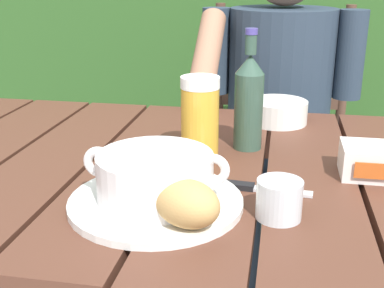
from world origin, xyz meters
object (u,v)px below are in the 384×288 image
at_px(beer_glass, 200,118).
at_px(diner_bowl, 278,112).
at_px(bread_roll, 187,203).
at_px(butter_tub, 375,162).
at_px(person_eating, 277,107).
at_px(serving_plate, 156,202).
at_px(water_glass_small, 279,199).
at_px(table_knife, 252,188).
at_px(soup_bowl, 155,176).
at_px(chair_near_diner, 276,154).
at_px(beer_bottle, 249,100).

relative_size(beer_glass, diner_bowl, 1.15).
relative_size(bread_roll, butter_tub, 1.05).
height_order(person_eating, serving_plate, person_eating).
xyz_separation_m(water_glass_small, diner_bowl, (-0.01, 0.49, -0.00)).
height_order(serving_plate, butter_tub, butter_tub).
xyz_separation_m(serving_plate, table_knife, (0.14, 0.09, -0.00)).
xyz_separation_m(soup_bowl, butter_tub, (0.35, 0.18, -0.02)).
relative_size(soup_bowl, table_knife, 1.39).
relative_size(person_eating, serving_plate, 4.47).
distance_m(water_glass_small, diner_bowl, 0.49).
bearing_deg(person_eating, beer_glass, -103.19).
bearing_deg(soup_bowl, water_glass_small, -1.94).
xyz_separation_m(chair_near_diner, serving_plate, (-0.18, -1.03, 0.29)).
bearing_deg(beer_bottle, butter_tub, -25.96).
height_order(chair_near_diner, bread_roll, chair_near_diner).
relative_size(chair_near_diner, bread_roll, 8.15).
height_order(chair_near_diner, beer_bottle, beer_bottle).
distance_m(soup_bowl, table_knife, 0.17).
xyz_separation_m(beer_glass, water_glass_small, (0.16, -0.23, -0.05)).
height_order(bread_roll, butter_tub, bread_roll).
bearing_deg(person_eating, soup_bowl, -102.00).
bearing_deg(butter_tub, water_glass_small, -131.47).
xyz_separation_m(soup_bowl, bread_roll, (0.06, -0.07, -0.01)).
xyz_separation_m(bread_roll, butter_tub, (0.29, 0.25, -0.02)).
height_order(beer_glass, water_glass_small, beer_glass).
height_order(beer_bottle, diner_bowl, beer_bottle).
relative_size(soup_bowl, beer_bottle, 0.94).
xyz_separation_m(person_eating, beer_glass, (-0.14, -0.61, 0.13)).
relative_size(serving_plate, beer_bottle, 1.12).
xyz_separation_m(chair_near_diner, diner_bowl, (0.00, -0.54, 0.31)).
relative_size(person_eating, bread_roll, 9.91).
relative_size(serving_plate, bread_roll, 2.22).
bearing_deg(butter_tub, beer_bottle, 154.04).
xyz_separation_m(person_eating, serving_plate, (-0.18, -0.83, 0.06)).
height_order(bread_roll, table_knife, bread_roll).
xyz_separation_m(beer_glass, beer_bottle, (0.09, 0.08, 0.02)).
distance_m(serving_plate, bread_roll, 0.11).
bearing_deg(butter_tub, person_eating, 105.49).
bearing_deg(chair_near_diner, water_glass_small, -89.38).
bearing_deg(diner_bowl, table_knife, -94.76).
xyz_separation_m(bread_roll, beer_bottle, (0.06, 0.37, 0.06)).
bearing_deg(water_glass_small, diner_bowl, 91.30).
distance_m(beer_bottle, table_knife, 0.23).
bearing_deg(bread_roll, chair_near_diner, 84.08).
bearing_deg(chair_near_diner, butter_tub, -78.28).
height_order(person_eating, soup_bowl, person_eating).
bearing_deg(person_eating, butter_tub, -74.51).
xyz_separation_m(serving_plate, diner_bowl, (0.18, 0.49, 0.02)).
distance_m(bread_roll, beer_bottle, 0.38).
distance_m(bread_roll, butter_tub, 0.39).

